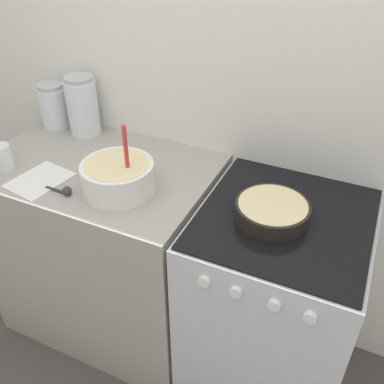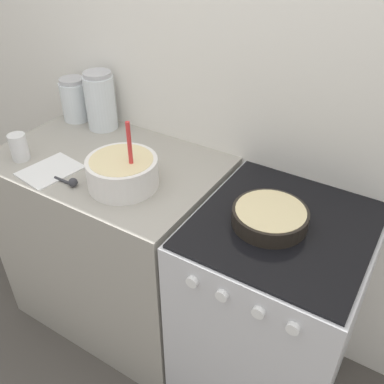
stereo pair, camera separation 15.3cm
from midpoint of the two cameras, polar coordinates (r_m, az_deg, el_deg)
name	(u,v)px [view 2 (the right image)]	position (r m, az deg, el deg)	size (l,w,h in m)	color
wall_back	(250,98)	(1.76, 10.23, 12.15)	(4.94, 0.05, 2.40)	white
countertop_cabinet	(117,242)	(2.12, -7.96, -6.77)	(0.97, 0.65, 0.94)	#9E998E
stove	(270,313)	(1.85, 12.82, -15.55)	(0.61, 0.66, 0.94)	silver
mixing_bowl	(122,171)	(1.63, -6.63, 2.75)	(0.27, 0.27, 0.28)	white
baking_pan	(270,217)	(1.49, 13.29, -3.31)	(0.26, 0.26, 0.06)	black
storage_jar_left	(75,102)	(2.19, -13.37, 11.53)	(0.13, 0.13, 0.21)	silver
storage_jar_middle	(101,104)	(2.07, -9.94, 11.37)	(0.14, 0.14, 0.27)	silver
tin_can	(19,147)	(1.91, -19.98, 5.58)	(0.07, 0.07, 0.11)	silver
recipe_page	(50,170)	(1.81, -16.11, 2.70)	(0.21, 0.25, 0.01)	white
measuring_spoon	(71,182)	(1.69, -13.38, 1.21)	(0.12, 0.04, 0.04)	#333338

